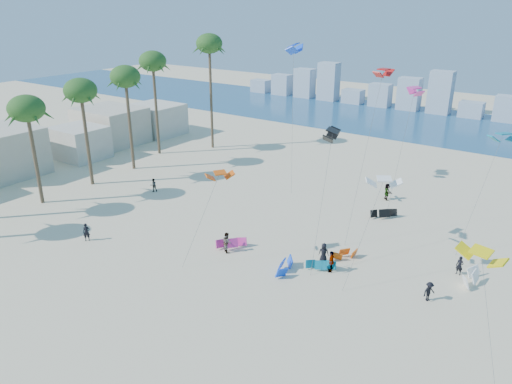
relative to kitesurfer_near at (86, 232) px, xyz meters
The scene contains 10 objects.
ground 11.18m from the kitesurfer_near, 32.77° to the right, with size 220.00×220.00×0.00m, color beige.
ocean 66.64m from the kitesurfer_near, 81.92° to the left, with size 220.00×220.00×0.00m, color navy.
kitesurfer_near is the anchor object (origin of this frame).
kitesurfer_mid 13.43m from the kitesurfer_near, 25.98° to the left, with size 0.91×0.71×1.87m, color gray.
kitesurfers_far 24.20m from the kitesurfer_near, 38.93° to the left, with size 35.07×19.30×1.92m.
grounded_kites 23.80m from the kitesurfer_near, 27.72° to the left, with size 21.32×18.05×0.98m.
flying_kites 27.74m from the kitesurfer_near, 38.22° to the left, with size 29.01×25.94×17.21m.
palm_row 19.65m from the kitesurfer_near, 141.34° to the left, with size 8.21×44.80×16.83m.
beachfront_buildings 28.52m from the kitesurfer_near, 148.71° to the left, with size 11.50×43.00×6.00m.
distant_skyline 76.44m from the kitesurfer_near, 83.85° to the left, with size 85.00×3.00×8.40m.
Camera 1 is at (27.00, -18.08, 20.88)m, focal length 33.95 mm.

